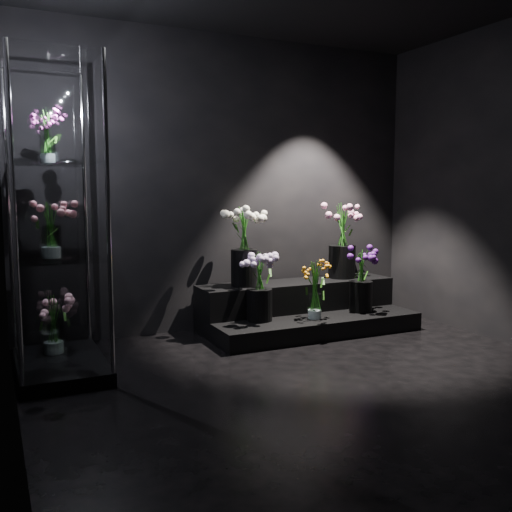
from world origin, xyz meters
TOP-DOWN VIEW (x-y plane):
  - floor at (0.00, 0.00)m, footprint 4.00×4.00m
  - wall_back at (0.00, 2.00)m, footprint 4.00×0.00m
  - wall_left at (-2.00, 0.00)m, footprint 0.00×4.00m
  - display_riser at (0.62, 1.60)m, footprint 2.00×0.89m
  - display_case at (-1.67, 1.18)m, footprint 0.61×1.02m
  - bouquet_orange_bells at (0.56, 1.28)m, footprint 0.32×0.32m
  - bouquet_lilac at (0.07, 1.43)m, footprint 0.44×0.44m
  - bouquet_purple at (1.13, 1.36)m, footprint 0.36×0.36m
  - bouquet_cream_roses at (0.05, 1.71)m, footprint 0.42×0.42m
  - bouquet_pink_roses at (1.16, 1.74)m, footprint 0.45×0.45m
  - bouquet_case_pink at (-1.72, 1.01)m, footprint 0.35×0.35m
  - bouquet_case_magenta at (-1.69, 1.34)m, footprint 0.26×0.26m
  - bouquet_case_base_pink at (-1.70, 1.36)m, footprint 0.42×0.42m

SIDE VIEW (x-z plane):
  - floor at x=0.00m, z-range 0.00..0.00m
  - display_riser at x=0.62m, z-range -0.04..0.41m
  - bouquet_case_base_pink at x=-1.70m, z-range 0.12..0.57m
  - bouquet_orange_bells at x=0.56m, z-range 0.18..0.71m
  - bouquet_purple at x=1.13m, z-range 0.21..0.81m
  - bouquet_lilac at x=0.07m, z-range 0.22..0.85m
  - bouquet_pink_roses at x=1.16m, z-range 0.48..1.23m
  - bouquet_cream_roses at x=0.05m, z-range 0.51..1.25m
  - bouquet_case_pink at x=-1.72m, z-range 0.89..1.29m
  - display_case at x=-1.67m, z-range 0.00..2.25m
  - wall_back at x=0.00m, z-range -0.60..3.40m
  - wall_left at x=-2.00m, z-range -0.60..3.40m
  - bouquet_case_magenta at x=-1.69m, z-range 1.55..1.91m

